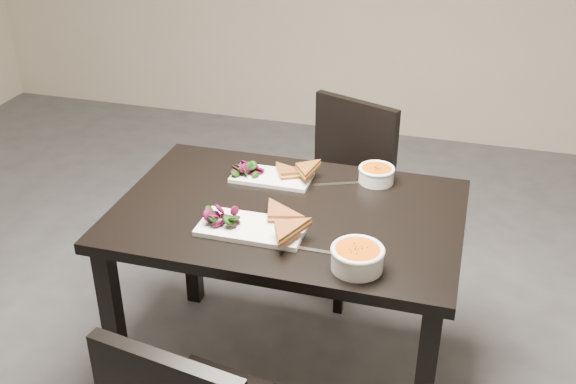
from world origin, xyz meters
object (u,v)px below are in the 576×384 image
(chair_far, at_px, (340,183))
(table, at_px, (288,234))
(plate_far, at_px, (272,177))
(soup_bowl_near, at_px, (357,257))
(soup_bowl_far, at_px, (376,174))
(plate_near, at_px, (252,228))

(chair_far, bearing_deg, table, -71.55)
(table, distance_m, plate_far, 0.26)
(table, relative_size, plate_far, 4.03)
(chair_far, height_order, soup_bowl_near, chair_far)
(soup_bowl_near, distance_m, plate_far, 0.64)
(soup_bowl_near, relative_size, soup_bowl_far, 1.21)
(plate_near, bearing_deg, table, 64.83)
(table, relative_size, plate_near, 3.42)
(table, distance_m, plate_near, 0.21)
(chair_far, relative_size, soup_bowl_near, 5.18)
(table, xyz_separation_m, chair_far, (0.04, 0.74, -0.17))
(table, relative_size, soup_bowl_far, 8.85)
(chair_far, xyz_separation_m, plate_near, (-0.11, -0.90, 0.27))
(plate_near, height_order, plate_far, plate_near)
(soup_bowl_near, bearing_deg, table, 136.67)
(table, relative_size, chair_far, 1.41)
(soup_bowl_far, bearing_deg, plate_near, -126.51)
(plate_near, distance_m, soup_bowl_near, 0.39)
(soup_bowl_near, relative_size, plate_far, 0.55)
(plate_far, bearing_deg, soup_bowl_near, -49.07)
(soup_bowl_far, bearing_deg, plate_far, -167.15)
(soup_bowl_near, height_order, soup_bowl_far, soup_bowl_near)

